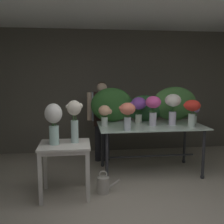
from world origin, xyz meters
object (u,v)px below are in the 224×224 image
vase_violet_stock (139,106)px  watering_can (103,185)px  display_table_glass (150,132)px  vase_coral_anemones (127,113)px  vase_white_roses_tall (54,120)px  vase_cream_lisianthus_tall (75,117)px  side_table_white (65,151)px  vase_fuchsia_dahlias (153,107)px  florist (102,113)px  vase_peach_snapdragons (105,113)px  vase_scarlet_ranunculus (192,109)px  vase_ivory_hydrangea (173,105)px  vase_lilac_carnations (194,112)px

vase_violet_stock → watering_can: 1.57m
display_table_glass → vase_coral_anemones: vase_coral_anemones is taller
vase_white_roses_tall → vase_cream_lisianthus_tall: 0.30m
side_table_white → vase_fuchsia_dahlias: bearing=23.8°
florist → vase_white_roses_tall: bearing=-119.0°
vase_violet_stock → vase_peach_snapdragons: bearing=-161.3°
vase_scarlet_ranunculus → watering_can: 1.90m
vase_scarlet_ranunculus → vase_ivory_hydrangea: (-0.25, 0.22, 0.05)m
watering_can → vase_lilac_carnations: bearing=23.2°
side_table_white → vase_white_roses_tall: size_ratio=1.33×
vase_ivory_hydrangea → vase_white_roses_tall: vase_ivory_hydrangea is taller
vase_coral_anemones → vase_violet_stock: bearing=61.5°
vase_fuchsia_dahlias → vase_coral_anemones: 0.58m
side_table_white → vase_lilac_carnations: bearing=18.0°
display_table_glass → vase_ivory_hydrangea: size_ratio=3.37×
florist → vase_scarlet_ranunculus: size_ratio=3.47×
florist → vase_violet_stock: size_ratio=3.40×
side_table_white → vase_peach_snapdragons: (0.64, 0.71, 0.42)m
watering_can → display_table_glass: bearing=38.6°
display_table_glass → vase_cream_lisianthus_tall: (-1.30, -0.66, 0.41)m
vase_white_roses_tall → vase_coral_anemones: bearing=17.3°
vase_fuchsia_dahlias → vase_cream_lisianthus_tall: size_ratio=0.83×
vase_peach_snapdragons → vase_coral_anemones: bearing=-48.6°
side_table_white → vase_coral_anemones: 1.13m
vase_coral_anemones → vase_ivory_hydrangea: bearing=21.1°
florist → vase_cream_lisianthus_tall: 1.48m
display_table_glass → vase_peach_snapdragons: vase_peach_snapdragons is taller
vase_violet_stock → vase_cream_lisianthus_tall: bearing=-142.7°
vase_ivory_hydrangea → vase_white_roses_tall: (-1.96, -0.68, -0.11)m
display_table_glass → side_table_white: size_ratio=2.37×
side_table_white → vase_white_roses_tall: 0.47m
display_table_glass → vase_ivory_hydrangea: vase_ivory_hydrangea is taller
side_table_white → vase_violet_stock: size_ratio=1.64×
vase_violet_stock → vase_white_roses_tall: (-1.42, -0.92, -0.07)m
display_table_glass → side_table_white: (-1.44, -0.72, -0.08)m
side_table_white → vase_coral_anemones: vase_coral_anemones is taller
florist → vase_cream_lisianthus_tall: size_ratio=2.60×
side_table_white → vase_ivory_hydrangea: size_ratio=1.42×
vase_white_roses_tall → vase_violet_stock: bearing=33.0°
side_table_white → vase_lilac_carnations: (2.24, 0.73, 0.41)m
display_table_glass → vase_cream_lisianthus_tall: vase_cream_lisianthus_tall is taller
vase_coral_anemones → vase_fuchsia_dahlias: bearing=31.0°
watering_can → side_table_white: bearing=-179.4°
vase_coral_anemones → vase_lilac_carnations: bearing=16.8°
vase_violet_stock → vase_ivory_hydrangea: (0.55, -0.25, 0.04)m
vase_scarlet_ranunculus → vase_fuchsia_dahlias: vase_fuchsia_dahlias is taller
vase_peach_snapdragons → watering_can: size_ratio=1.02×
vase_violet_stock → vase_lilac_carnations: vase_violet_stock is taller
side_table_white → vase_scarlet_ranunculus: size_ratio=1.68×
display_table_glass → watering_can: (-0.89, -0.71, -0.61)m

